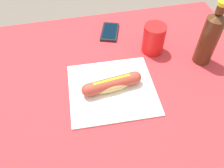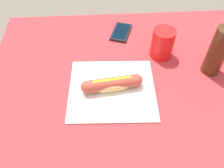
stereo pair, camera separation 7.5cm
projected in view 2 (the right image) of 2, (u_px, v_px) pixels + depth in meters
The scene contains 7 objects.
ground_plane at pixel (123, 167), 1.38m from camera, with size 6.00×6.00×0.00m, color #6B6056.
dining_table at pixel (128, 108), 0.91m from camera, with size 1.00×0.84×0.78m.
paper_wrapper at pixel (112, 89), 0.77m from camera, with size 0.28×0.26×0.01m, color white.
hot_dog at pixel (112, 84), 0.75m from camera, with size 0.20×0.07×0.05m.
cell_phone at pixel (121, 32), 0.97m from camera, with size 0.10×0.14×0.01m.
soda_bottle at pixel (220, 48), 0.75m from camera, with size 0.06×0.06×0.24m.
drinking_cup at pixel (162, 43), 0.84m from camera, with size 0.08×0.08×0.11m, color red.
Camera 2 is at (-0.10, -0.51, 1.38)m, focal length 37.01 mm.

